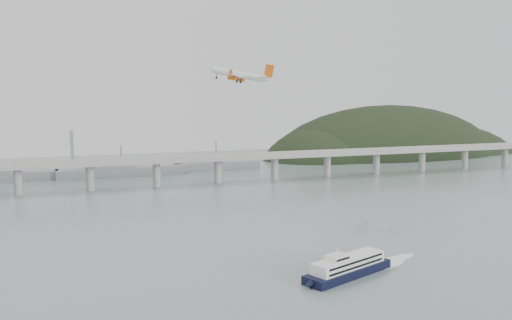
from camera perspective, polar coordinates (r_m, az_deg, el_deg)
name	(u,v)px	position (r m, az deg, el deg)	size (l,w,h in m)	color
ground	(297,251)	(253.91, 4.33, -9.50)	(900.00, 900.00, 0.00)	slate
bridge	(192,163)	(436.67, -6.70, -0.27)	(800.00, 22.00, 23.90)	gray
headland	(398,170)	(681.05, 14.68, -1.04)	(365.00, 155.00, 156.00)	black
ferry	(348,267)	(221.87, 9.67, -11.03)	(67.48, 31.80, 13.32)	black
airliner	(240,75)	(298.28, -1.72, 8.94)	(32.88, 30.89, 10.25)	white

